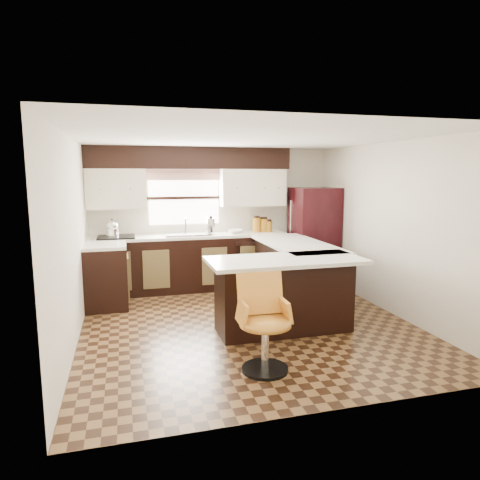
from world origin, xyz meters
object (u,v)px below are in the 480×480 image
object	(u,v)px
peninsula_return	(284,296)
refrigerator	(314,237)
peninsula_long	(293,276)
bar_chair	(265,324)

from	to	relation	value
peninsula_return	refrigerator	bearing A→B (deg)	56.62
peninsula_long	refrigerator	bearing A→B (deg)	52.39
peninsula_long	bar_chair	world-z (taller)	bar_chair
peninsula_return	refrigerator	world-z (taller)	refrigerator
peninsula_return	bar_chair	bearing A→B (deg)	-120.03
peninsula_return	bar_chair	world-z (taller)	bar_chair
peninsula_return	bar_chair	distance (m)	1.16
refrigerator	bar_chair	world-z (taller)	refrigerator
peninsula_long	peninsula_return	bearing A→B (deg)	-118.30
peninsula_long	peninsula_return	distance (m)	1.11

